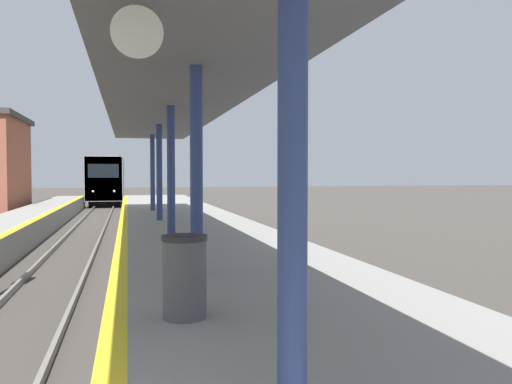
% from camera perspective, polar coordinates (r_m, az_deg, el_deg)
% --- Properties ---
extents(train, '(2.88, 21.10, 4.33)m').
position_cam_1_polar(train, '(51.00, -16.51, 1.44)').
color(train, black).
rests_on(train, ground).
extents(station_canopy, '(3.50, 26.08, 3.82)m').
position_cam_1_polar(station_canopy, '(14.04, -9.73, 9.74)').
color(station_canopy, navy).
rests_on(station_canopy, platform_right).
extents(trash_bin, '(0.56, 0.56, 1.00)m').
position_cam_1_polar(trash_bin, '(6.20, -8.15, -9.52)').
color(trash_bin, '#4C4C51').
rests_on(trash_bin, platform_right).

